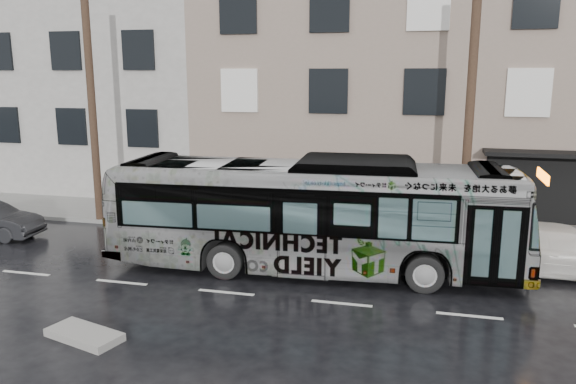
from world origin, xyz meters
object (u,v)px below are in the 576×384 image
bus (313,215)px  utility_pole_front (470,112)px  white_sedan (563,251)px  utility_pole_rear (92,106)px  sign_post (497,211)px

bus → utility_pole_front: bearing=-56.4°
utility_pole_front → white_sedan: utility_pole_front is taller
utility_pole_rear → sign_post: (15.10, 0.00, -3.30)m
white_sedan → utility_pole_rear: bearing=82.2°
white_sedan → bus: bearing=99.5°
utility_pole_front → white_sedan: (2.78, -2.03, -3.91)m
sign_post → bus: (-5.66, -3.38, 0.39)m
bus → white_sedan: (7.34, 1.35, -1.00)m
utility_pole_front → utility_pole_rear: same height
utility_pole_front → sign_post: 3.48m
sign_post → bus: 6.61m
utility_pole_rear → bus: 10.44m
sign_post → white_sedan: 2.70m
sign_post → bus: bearing=-149.2°
white_sedan → sign_post: bearing=38.7°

